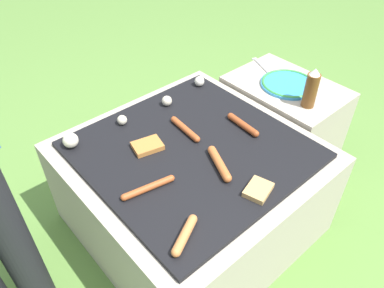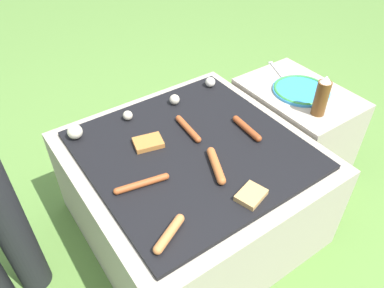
# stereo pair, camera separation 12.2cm
# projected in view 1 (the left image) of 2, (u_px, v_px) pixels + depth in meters

# --- Properties ---
(ground_plane) EXTENTS (14.00, 14.00, 0.00)m
(ground_plane) POSITION_uv_depth(u_px,v_px,m) (192.00, 221.00, 1.72)
(ground_plane) COLOR #567F38
(grill) EXTENTS (0.88, 0.88, 0.45)m
(grill) POSITION_uv_depth(u_px,v_px,m) (192.00, 188.00, 1.58)
(grill) COLOR #A89E8C
(grill) RESTS_ON ground_plane
(side_ledge) EXTENTS (0.38, 0.54, 0.45)m
(side_ledge) POSITION_uv_depth(u_px,v_px,m) (280.00, 123.00, 1.92)
(side_ledge) COLOR #A89E8C
(side_ledge) RESTS_ON ground_plane
(sausage_front_center) EXTENTS (0.09, 0.17, 0.03)m
(sausage_front_center) POSITION_uv_depth(u_px,v_px,m) (219.00, 163.00, 1.34)
(sausage_front_center) COLOR #B7602D
(sausage_front_center) RESTS_ON grill
(sausage_front_right) EXTENTS (0.14, 0.09, 0.03)m
(sausage_front_right) POSITION_uv_depth(u_px,v_px,m) (185.00, 235.00, 1.11)
(sausage_front_right) COLOR #C6753D
(sausage_front_right) RESTS_ON grill
(sausage_back_right) EXTENTS (0.04, 0.18, 0.03)m
(sausage_back_right) POSITION_uv_depth(u_px,v_px,m) (185.00, 129.00, 1.50)
(sausage_back_right) COLOR #A34C23
(sausage_back_right) RESTS_ON grill
(sausage_back_left) EXTENTS (0.04, 0.18, 0.03)m
(sausage_back_left) POSITION_uv_depth(u_px,v_px,m) (243.00, 125.00, 1.52)
(sausage_back_left) COLOR #93421E
(sausage_back_left) RESTS_ON grill
(sausage_mid_left) EXTENTS (0.19, 0.06, 0.02)m
(sausage_mid_left) POSITION_uv_depth(u_px,v_px,m) (148.00, 188.00, 1.26)
(sausage_mid_left) COLOR #A34C23
(sausage_mid_left) RESTS_ON grill
(bread_slice_right) EXTENTS (0.13, 0.11, 0.02)m
(bread_slice_right) POSITION_uv_depth(u_px,v_px,m) (147.00, 146.00, 1.42)
(bread_slice_right) COLOR #B27033
(bread_slice_right) RESTS_ON grill
(bread_slice_center) EXTENTS (0.11, 0.10, 0.02)m
(bread_slice_center) POSITION_uv_depth(u_px,v_px,m) (258.00, 190.00, 1.25)
(bread_slice_center) COLOR tan
(bread_slice_center) RESTS_ON grill
(mushroom_row) EXTENTS (0.72, 0.08, 0.06)m
(mushroom_row) POSITION_uv_depth(u_px,v_px,m) (129.00, 115.00, 1.55)
(mushroom_row) COLOR beige
(mushroom_row) RESTS_ON grill
(plate_colorful) EXTENTS (0.26, 0.26, 0.02)m
(plate_colorful) POSITION_uv_depth(u_px,v_px,m) (288.00, 84.00, 1.76)
(plate_colorful) COLOR #338CCC
(plate_colorful) RESTS_ON side_ledge
(condiment_bottle) EXTENTS (0.06, 0.06, 0.18)m
(condiment_bottle) POSITION_uv_depth(u_px,v_px,m) (311.00, 89.00, 1.59)
(condiment_bottle) COLOR brown
(condiment_bottle) RESTS_ON side_ledge
(fork_utensil) EXTENTS (0.09, 0.18, 0.01)m
(fork_utensil) POSITION_uv_depth(u_px,v_px,m) (261.00, 66.00, 1.91)
(fork_utensil) COLOR silver
(fork_utensil) RESTS_ON side_ledge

